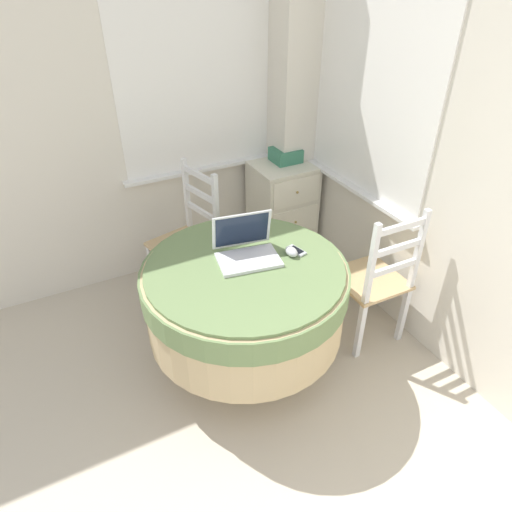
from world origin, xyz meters
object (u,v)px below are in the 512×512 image
object	(u,v)px
computer_mouse	(291,252)
corner_cabinet	(281,209)
cell_phone	(296,251)
dining_chair_near_right_window	(374,281)
dining_chair_near_back_window	(188,240)
round_dining_table	(244,294)
laptop	(245,249)
storage_box	(285,155)

from	to	relation	value
computer_mouse	corner_cabinet	size ratio (longest dim) A/B	0.11
cell_phone	dining_chair_near_right_window	bearing A→B (deg)	-14.41
dining_chair_near_back_window	corner_cabinet	distance (m)	0.88
round_dining_table	dining_chair_near_back_window	size ratio (longest dim) A/B	1.17
dining_chair_near_right_window	corner_cabinet	xyz separation A→B (m)	(0.01, 1.14, -0.06)
round_dining_table	cell_phone	size ratio (longest dim) A/B	8.97
laptop	cell_phone	world-z (taller)	laptop
cell_phone	corner_cabinet	world-z (taller)	corner_cabinet
dining_chair_near_back_window	corner_cabinet	bearing A→B (deg)	12.01
dining_chair_near_right_window	corner_cabinet	distance (m)	1.14
cell_phone	corner_cabinet	xyz separation A→B (m)	(0.51, 1.02, -0.36)
round_dining_table	storage_box	size ratio (longest dim) A/B	5.48
laptop	dining_chair_near_right_window	size ratio (longest dim) A/B	0.38
round_dining_table	cell_phone	world-z (taller)	cell_phone
round_dining_table	dining_chair_near_back_window	bearing A→B (deg)	92.14
cell_phone	dining_chair_near_right_window	size ratio (longest dim) A/B	0.13
round_dining_table	computer_mouse	distance (m)	0.35
dining_chair_near_back_window	storage_box	distance (m)	1.00
dining_chair_near_back_window	storage_box	size ratio (longest dim) A/B	4.70
laptop	storage_box	distance (m)	1.27
computer_mouse	dining_chair_near_back_window	distance (m)	0.96
corner_cabinet	round_dining_table	bearing A→B (deg)	-129.24
round_dining_table	computer_mouse	xyz separation A→B (m)	(0.27, -0.02, 0.21)
cell_phone	dining_chair_near_back_window	bearing A→B (deg)	112.59
round_dining_table	corner_cabinet	world-z (taller)	corner_cabinet
corner_cabinet	laptop	bearing A→B (deg)	-129.76
computer_mouse	corner_cabinet	world-z (taller)	computer_mouse
laptop	computer_mouse	world-z (taller)	laptop
laptop	dining_chair_near_back_window	distance (m)	0.83
round_dining_table	corner_cabinet	distance (m)	1.31
round_dining_table	laptop	size ratio (longest dim) A/B	3.06
dining_chair_near_right_window	dining_chair_near_back_window	bearing A→B (deg)	131.32
dining_chair_near_back_window	storage_box	bearing A→B (deg)	13.80
storage_box	computer_mouse	bearing A→B (deg)	-118.91
round_dining_table	storage_box	distance (m)	1.39
round_dining_table	dining_chair_near_back_window	xyz separation A→B (m)	(-0.03, 0.83, -0.10)
cell_phone	corner_cabinet	size ratio (longest dim) A/B	0.16
laptop	storage_box	world-z (taller)	laptop
round_dining_table	corner_cabinet	size ratio (longest dim) A/B	1.44
storage_box	dining_chair_near_right_window	bearing A→B (deg)	-92.41
corner_cabinet	storage_box	size ratio (longest dim) A/B	3.81
dining_chair_near_right_window	cell_phone	bearing A→B (deg)	165.59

